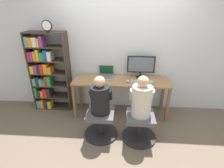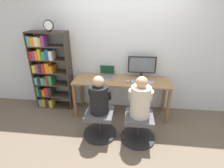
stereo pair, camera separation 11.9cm
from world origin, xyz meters
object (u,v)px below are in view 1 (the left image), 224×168
(office_chair_left, at_px, (140,126))
(bookshelf, at_px, (46,73))
(desk_clock, at_px, (47,26))
(person_at_monitor, at_px, (142,99))
(person_at_laptop, at_px, (100,97))
(office_chair_right, at_px, (101,123))
(desktop_monitor, at_px, (141,66))
(keyboard, at_px, (142,82))
(laptop, at_px, (106,75))

(office_chair_left, distance_m, bookshelf, 2.14)
(office_chair_left, xyz_separation_m, desk_clock, (-1.68, 0.78, 1.50))
(office_chair_left, xyz_separation_m, person_at_monitor, (0.00, 0.01, 0.51))
(person_at_laptop, height_order, bookshelf, bookshelf)
(office_chair_right, bearing_deg, person_at_laptop, 90.00)
(desk_clock, bearing_deg, bookshelf, 160.05)
(office_chair_right, distance_m, desk_clock, 1.97)
(desktop_monitor, bearing_deg, keyboard, -86.13)
(laptop, height_order, bookshelf, bookshelf)
(desktop_monitor, relative_size, person_at_laptop, 0.85)
(laptop, xyz_separation_m, person_at_monitor, (0.65, -0.86, -0.05))
(desktop_monitor, xyz_separation_m, office_chair_left, (-0.04, -0.90, -0.75))
(keyboard, relative_size, person_at_laptop, 0.66)
(bookshelf, bearing_deg, desk_clock, -19.95)
(office_chair_left, relative_size, office_chair_right, 1.00)
(desk_clock, bearing_deg, desktop_monitor, 3.71)
(desktop_monitor, height_order, person_at_laptop, desktop_monitor)
(laptop, xyz_separation_m, bookshelf, (-1.23, -0.01, 0.01))
(person_at_laptop, distance_m, desk_clock, 1.62)
(laptop, relative_size, office_chair_left, 0.54)
(office_chair_left, bearing_deg, person_at_laptop, 176.59)
(desk_clock, bearing_deg, laptop, 4.30)
(desktop_monitor, relative_size, office_chair_right, 0.93)
(office_chair_left, bearing_deg, person_at_monitor, 90.00)
(person_at_monitor, height_order, bookshelf, bookshelf)
(laptop, bearing_deg, desk_clock, -175.70)
(desktop_monitor, distance_m, office_chair_right, 1.34)
(bookshelf, bearing_deg, office_chair_right, -33.77)
(person_at_monitor, bearing_deg, laptop, 127.03)
(office_chair_left, bearing_deg, laptop, 126.87)
(keyboard, bearing_deg, person_at_monitor, -95.05)
(laptop, bearing_deg, desktop_monitor, 2.82)
(desktop_monitor, height_order, office_chair_left, desktop_monitor)
(office_chair_right, bearing_deg, desk_clock, 143.97)
(desktop_monitor, bearing_deg, person_at_laptop, -129.01)
(desktop_monitor, distance_m, office_chair_left, 1.17)
(desk_clock, bearing_deg, person_at_laptop, -35.85)
(keyboard, bearing_deg, office_chair_right, -138.80)
(desktop_monitor, relative_size, bookshelf, 0.33)
(desktop_monitor, relative_size, person_at_monitor, 0.80)
(person_at_monitor, relative_size, person_at_laptop, 1.06)
(desktop_monitor, height_order, office_chair_right, desktop_monitor)
(laptop, relative_size, keyboard, 0.75)
(desk_clock, bearing_deg, office_chair_left, -24.97)
(office_chair_left, relative_size, person_at_laptop, 0.92)
(laptop, relative_size, bookshelf, 0.19)
(desktop_monitor, xyz_separation_m, keyboard, (0.02, -0.24, -0.23))
(person_at_laptop, relative_size, bookshelf, 0.39)
(desktop_monitor, relative_size, desk_clock, 2.55)
(person_at_monitor, bearing_deg, office_chair_left, -90.00)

